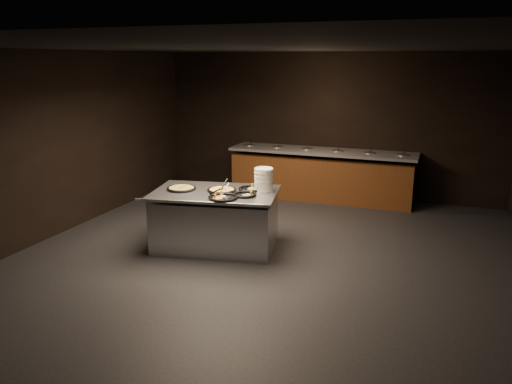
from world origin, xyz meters
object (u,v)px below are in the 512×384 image
serving_counter (216,221)px  pan_cheese_whole (222,190)px  pan_veggie_whole (181,188)px  plate_stack (264,180)px

serving_counter → pan_cheese_whole: pan_cheese_whole is taller
pan_veggie_whole → serving_counter: bearing=8.7°
serving_counter → plate_stack: bearing=11.5°
plate_stack → pan_veggie_whole: (-1.18, -0.35, -0.15)m
plate_stack → pan_veggie_whole: 1.24m
pan_cheese_whole → plate_stack: bearing=21.0°
plate_stack → pan_veggie_whole: bearing=-163.5°
serving_counter → pan_cheese_whole: (0.09, 0.05, 0.47)m
plate_stack → pan_veggie_whole: size_ratio=0.79×
pan_veggie_whole → pan_cheese_whole: size_ratio=1.01×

